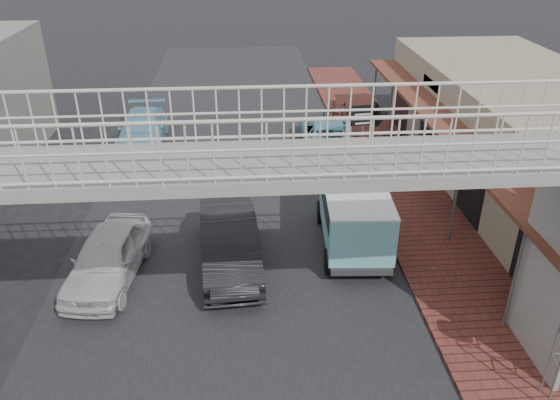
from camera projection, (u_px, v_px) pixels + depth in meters
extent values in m
plane|color=black|center=(231.00, 270.00, 16.01)|extent=(120.00, 120.00, 0.00)
cube|color=black|center=(231.00, 270.00, 16.01)|extent=(10.00, 60.00, 0.01)
cube|color=brown|center=(417.00, 211.00, 19.05)|extent=(3.00, 40.00, 0.10)
cube|color=gray|center=(540.00, 145.00, 19.32)|extent=(6.00, 18.00, 4.00)
cube|color=brown|center=(453.00, 123.00, 18.68)|extent=(1.80, 18.00, 0.12)
cube|color=silver|center=(432.00, 84.00, 21.61)|extent=(0.08, 2.60, 0.90)
cube|color=#B21914|center=(503.00, 145.00, 15.87)|extent=(0.08, 2.20, 0.80)
cube|color=gray|center=(217.00, 167.00, 10.09)|extent=(14.00, 2.00, 0.24)
cube|color=beige|center=(217.00, 116.00, 10.62)|extent=(14.00, 0.08, 1.10)
cube|color=beige|center=(213.00, 154.00, 8.94)|extent=(14.00, 0.08, 1.10)
imported|color=silver|center=(108.00, 257.00, 15.34)|extent=(2.20, 4.35, 1.42)
imported|color=black|center=(230.00, 243.00, 15.90)|extent=(1.95, 4.76, 1.54)
imported|color=#75B3CC|center=(327.00, 134.00, 23.88)|extent=(2.87, 5.32, 1.42)
imported|color=#70ACC3|center=(143.00, 129.00, 24.38)|extent=(2.20, 5.02, 1.44)
cylinder|color=black|center=(321.00, 212.00, 18.34)|extent=(0.31, 0.77, 0.76)
cylinder|color=black|center=(372.00, 212.00, 18.35)|extent=(0.31, 0.77, 0.76)
cylinder|color=black|center=(329.00, 261.00, 15.75)|extent=(0.31, 0.77, 0.76)
cylinder|color=black|center=(388.00, 261.00, 15.76)|extent=(0.31, 0.77, 0.76)
cube|color=#75C4CB|center=(355.00, 215.00, 16.34)|extent=(2.06, 3.58, 1.47)
cube|color=#75C4CB|center=(347.00, 192.00, 18.23)|extent=(1.82, 1.09, 0.98)
cube|color=black|center=(356.00, 203.00, 16.15)|extent=(2.06, 2.94, 0.54)
cube|color=silver|center=(357.00, 192.00, 15.99)|extent=(2.08, 3.59, 0.07)
imported|color=black|center=(392.00, 135.00, 24.27)|extent=(1.64, 0.76, 0.83)
imported|color=black|center=(338.00, 110.00, 27.26)|extent=(1.53, 0.57, 0.90)
cylinder|color=#59595B|center=(551.00, 357.00, 11.35)|extent=(0.04, 0.04, 2.02)
cylinder|color=#59595B|center=(557.00, 374.00, 10.93)|extent=(0.04, 0.04, 2.02)
cylinder|color=#59595B|center=(362.00, 138.00, 21.58)|extent=(0.09, 0.09, 2.61)
cube|color=black|center=(364.00, 115.00, 21.12)|extent=(1.08, 0.19, 0.81)
cone|color=black|center=(383.00, 114.00, 21.25)|extent=(0.66, 1.05, 0.99)
cube|color=white|center=(363.00, 117.00, 21.10)|extent=(0.72, 0.10, 0.54)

